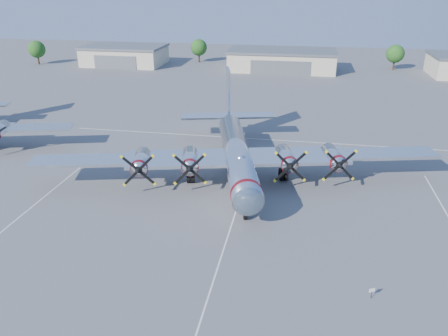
% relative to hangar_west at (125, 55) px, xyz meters
% --- Properties ---
extents(ground, '(260.00, 260.00, 0.00)m').
position_rel_hangar_west_xyz_m(ground, '(45.00, -81.96, -2.71)').
color(ground, '#535356').
rests_on(ground, ground).
extents(parking_lines, '(60.00, 50.08, 0.01)m').
position_rel_hangar_west_xyz_m(parking_lines, '(45.00, -83.71, -2.71)').
color(parking_lines, silver).
rests_on(parking_lines, ground).
extents(hangar_west, '(22.60, 14.60, 5.40)m').
position_rel_hangar_west_xyz_m(hangar_west, '(0.00, 0.00, 0.00)').
color(hangar_west, '#C3B69B').
rests_on(hangar_west, ground).
extents(hangar_center, '(28.60, 14.60, 5.40)m').
position_rel_hangar_west_xyz_m(hangar_center, '(45.00, -0.00, -0.00)').
color(hangar_center, '#C3B69B').
rests_on(hangar_center, ground).
extents(tree_far_west, '(4.80, 4.80, 6.64)m').
position_rel_hangar_west_xyz_m(tree_far_west, '(-25.00, -3.96, 1.51)').
color(tree_far_west, '#382619').
rests_on(tree_far_west, ground).
extents(tree_west, '(4.80, 4.80, 6.64)m').
position_rel_hangar_west_xyz_m(tree_west, '(20.00, 8.04, 1.51)').
color(tree_west, '#382619').
rests_on(tree_west, ground).
extents(tree_east, '(4.80, 4.80, 6.64)m').
position_rel_hangar_west_xyz_m(tree_east, '(75.00, 6.04, 1.51)').
color(tree_east, '#382619').
rests_on(tree_east, ground).
extents(main_bomber_b29, '(54.77, 43.64, 10.67)m').
position_rel_hangar_west_xyz_m(main_bomber_b29, '(43.47, -70.66, -2.71)').
color(main_bomber_b29, silver).
rests_on(main_bomber_b29, ground).
extents(info_placard, '(0.45, 0.21, 0.91)m').
position_rel_hangar_west_xyz_m(info_placard, '(57.47, -91.97, -2.08)').
color(info_placard, black).
rests_on(info_placard, ground).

